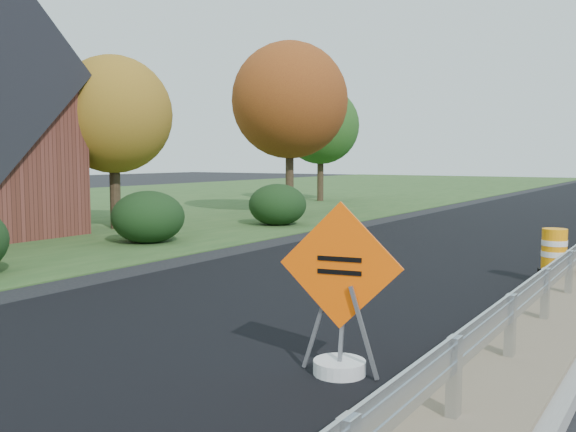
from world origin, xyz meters
The scene contains 9 objects.
grass_verge_near centered at (-24.00, 10.00, 0.01)m, with size 30.00×120.00×0.03m, color #2C4D21.
milled_overlay centered at (-4.40, 10.00, 0.01)m, with size 7.20×120.00×0.01m, color black.
hedge_mid centered at (-11.50, 0.00, 0.76)m, with size 2.09×2.09×1.52m, color black.
hedge_north centered at (-11.00, 6.00, 0.76)m, with size 2.09×2.09×1.52m, color black.
tree_near_yellow centered at (-15.00, 2.00, 3.89)m, with size 3.96×3.96×5.88m.
tree_near_red centered at (-13.00, 10.00, 4.86)m, with size 4.95×4.95×7.35m.
tree_near_back centered at (-16.00, 18.00, 4.21)m, with size 4.29×4.29×6.37m.
caution_sign centered at (-1.62, -7.01, 0.50)m, with size 1.41×0.60×1.97m.
barrel_median_near centered at (-0.55, -0.18, 0.64)m, with size 0.58×0.58×0.86m.
Camera 1 is at (1.66, -13.29, 2.46)m, focal length 40.00 mm.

